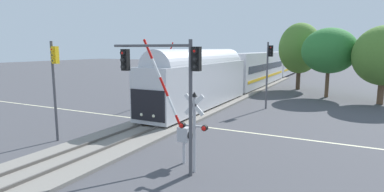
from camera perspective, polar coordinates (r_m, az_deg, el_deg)
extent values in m
plane|color=#47474C|center=(23.48, -4.80, -4.85)|extent=(220.00, 220.00, 0.00)
cube|color=beige|center=(23.48, -4.80, -4.84)|extent=(44.00, 0.20, 0.01)
cube|color=gray|center=(23.46, -4.81, -4.64)|extent=(4.40, 80.00, 0.18)
cube|color=#56514C|center=(23.80, -6.28, -4.07)|extent=(0.10, 80.00, 0.14)
cube|color=#56514C|center=(23.06, -3.29, -4.45)|extent=(0.10, 80.00, 0.14)
cube|color=silver|center=(28.20, 1.47, 2.16)|extent=(3.00, 16.54, 3.90)
cube|color=black|center=(21.19, -8.25, -1.75)|extent=(2.76, 0.08, 2.15)
cylinder|color=silver|center=(28.05, 1.48, 5.87)|extent=(2.76, 14.88, 2.76)
sphere|color=#F4F2CC|center=(21.61, -9.31, -3.41)|extent=(0.24, 0.24, 0.24)
sphere|color=#F4F2CC|center=(21.04, -7.11, -3.70)|extent=(0.24, 0.24, 0.24)
cube|color=silver|center=(47.17, 12.16, 5.06)|extent=(3.00, 22.11, 4.60)
cube|color=black|center=(46.79, 13.97, 5.34)|extent=(0.04, 19.90, 0.90)
cube|color=gold|center=(46.89, 13.92, 3.57)|extent=(0.04, 20.35, 0.36)
cube|color=silver|center=(69.64, 17.08, 6.02)|extent=(3.00, 22.11, 4.60)
cube|color=black|center=(69.38, 18.33, 6.20)|extent=(0.04, 19.90, 0.90)
cube|color=gold|center=(69.45, 18.28, 5.00)|extent=(0.04, 20.35, 0.36)
cylinder|color=#B7B7BC|center=(15.17, -1.50, -10.37)|extent=(0.14, 0.14, 1.10)
cube|color=#B7B7BC|center=(14.90, -1.52, -7.10)|extent=(0.56, 0.40, 0.70)
sphere|color=black|center=(14.74, -0.31, -7.27)|extent=(0.36, 0.36, 0.36)
cylinder|color=red|center=(14.88, -2.27, -5.33)|extent=(0.54, 0.12, 0.95)
cylinder|color=white|center=(14.90, -3.75, -1.81)|extent=(0.54, 0.12, 0.95)
cylinder|color=red|center=(14.99, -5.22, 1.70)|extent=(0.54, 0.12, 0.95)
cylinder|color=white|center=(15.15, -6.66, 5.14)|extent=(0.54, 0.12, 0.95)
cylinder|color=red|center=(15.36, -8.09, 8.51)|extent=(0.54, 0.12, 0.95)
sphere|color=red|center=(15.49, -8.80, 10.15)|extent=(0.14, 0.14, 0.14)
cylinder|color=#B2B2B7|center=(13.78, 0.43, -7.25)|extent=(0.14, 0.14, 3.44)
cube|color=white|center=(13.45, 0.40, -1.65)|extent=(0.98, 0.05, 0.98)
cube|color=white|center=(13.45, 0.40, -1.65)|extent=(0.98, 0.05, 0.98)
cube|color=#B2B2B7|center=(13.68, 0.43, -5.58)|extent=(1.10, 0.08, 0.08)
cylinder|color=black|center=(13.84, -1.80, -5.42)|extent=(0.26, 0.18, 0.26)
cylinder|color=black|center=(13.36, 2.36, -5.94)|extent=(0.26, 0.18, 0.26)
sphere|color=red|center=(13.75, -2.00, -5.51)|extent=(0.20, 0.20, 0.20)
sphere|color=red|center=(13.27, 2.18, -6.04)|extent=(0.20, 0.20, 0.20)
cone|color=black|center=(13.39, 0.44, 0.34)|extent=(0.28, 0.28, 0.22)
cylinder|color=#B7B7BC|center=(31.75, -6.38, -0.28)|extent=(0.14, 0.14, 1.10)
cube|color=#B7B7BC|center=(31.62, -6.41, 1.33)|extent=(0.56, 0.40, 0.70)
sphere|color=black|center=(31.81, -6.93, 1.36)|extent=(0.36, 0.36, 0.36)
cylinder|color=red|center=(31.46, -6.14, 2.14)|extent=(0.48, 0.12, 0.97)
cylinder|color=white|center=(31.17, -5.59, 3.80)|extent=(0.48, 0.12, 0.97)
cylinder|color=red|center=(30.90, -5.03, 5.48)|extent=(0.48, 0.12, 0.97)
cylinder|color=white|center=(30.67, -4.46, 7.19)|extent=(0.48, 0.12, 0.97)
cylinder|color=red|center=(30.46, -3.88, 8.92)|extent=(0.48, 0.12, 0.97)
sphere|color=red|center=(30.37, -3.58, 9.79)|extent=(0.14, 0.14, 0.14)
cylinder|color=#4C4C51|center=(13.09, -0.26, -2.55)|extent=(0.16, 0.16, 5.91)
cube|color=black|center=(12.72, 0.86, 6.89)|extent=(0.34, 0.26, 1.00)
sphere|color=red|center=(12.58, 0.56, 8.33)|extent=(0.20, 0.20, 0.20)
cylinder|color=black|center=(12.55, 0.50, 8.33)|extent=(0.24, 0.10, 0.24)
sphere|color=#262626|center=(12.59, 0.56, 6.87)|extent=(0.20, 0.20, 0.20)
cylinder|color=black|center=(12.56, 0.50, 6.87)|extent=(0.24, 0.10, 0.24)
sphere|color=#262626|center=(12.60, 0.56, 5.42)|extent=(0.20, 0.20, 0.20)
cylinder|color=black|center=(12.57, 0.49, 5.41)|extent=(0.24, 0.10, 0.24)
cylinder|color=#4C4C51|center=(13.87, -7.76, 9.24)|extent=(4.01, 0.12, 0.12)
cube|color=black|center=(14.73, -12.23, 6.56)|extent=(0.34, 0.26, 1.00)
sphere|color=red|center=(14.60, -12.65, 7.79)|extent=(0.20, 0.20, 0.20)
cylinder|color=black|center=(14.58, -12.72, 7.79)|extent=(0.24, 0.10, 0.24)
sphere|color=#262626|center=(14.61, -12.61, 6.53)|extent=(0.20, 0.20, 0.20)
cylinder|color=black|center=(14.59, -12.68, 6.53)|extent=(0.24, 0.10, 0.24)
sphere|color=#262626|center=(14.62, -12.56, 5.28)|extent=(0.20, 0.20, 0.20)
cylinder|color=black|center=(14.60, -12.64, 5.27)|extent=(0.24, 0.10, 0.24)
cylinder|color=#4C4C51|center=(28.94, 13.71, 3.64)|extent=(0.16, 0.16, 6.10)
cube|color=black|center=(28.77, 14.42, 8.08)|extent=(0.34, 0.26, 1.00)
sphere|color=red|center=(28.63, 14.38, 8.72)|extent=(0.20, 0.20, 0.20)
cylinder|color=black|center=(28.60, 14.37, 8.72)|extent=(0.24, 0.10, 0.24)
sphere|color=#262626|center=(28.63, 14.36, 8.08)|extent=(0.20, 0.20, 0.20)
cylinder|color=black|center=(28.60, 14.34, 8.08)|extent=(0.24, 0.10, 0.24)
sphere|color=#262626|center=(28.63, 14.33, 7.44)|extent=(0.20, 0.20, 0.20)
cylinder|color=black|center=(28.60, 14.32, 7.44)|extent=(0.24, 0.10, 0.24)
cylinder|color=#4C4C51|center=(19.96, -24.12, 0.69)|extent=(0.16, 0.16, 5.96)
cube|color=gold|center=(19.59, -24.01, 6.96)|extent=(0.34, 0.26, 1.00)
sphere|color=red|center=(19.49, -24.41, 7.87)|extent=(0.20, 0.20, 0.20)
cylinder|color=gold|center=(19.47, -24.48, 7.87)|extent=(0.24, 0.10, 0.24)
sphere|color=#262626|center=(19.49, -24.35, 6.93)|extent=(0.20, 0.20, 0.20)
cylinder|color=gold|center=(19.47, -24.42, 6.93)|extent=(0.24, 0.10, 0.24)
sphere|color=#262626|center=(19.50, -24.29, 5.99)|extent=(0.20, 0.20, 0.20)
cylinder|color=gold|center=(19.48, -24.36, 5.99)|extent=(0.24, 0.10, 0.24)
cylinder|color=brown|center=(36.05, 31.59, 0.78)|extent=(0.60, 0.60, 2.64)
ellipsoid|color=#4C7A2D|center=(35.81, 32.05, 6.38)|extent=(5.84, 5.84, 5.90)
cylinder|color=#4C3828|center=(44.31, 19.08, 3.13)|extent=(0.55, 0.55, 3.05)
ellipsoid|color=#4C7A2D|center=(44.13, 19.35, 8.35)|extent=(5.49, 5.49, 6.71)
cylinder|color=brown|center=(38.32, 23.75, 2.30)|extent=(0.41, 0.41, 3.38)
ellipsoid|color=#2D7533|center=(38.13, 24.08, 7.68)|extent=(5.96, 5.96, 5.09)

